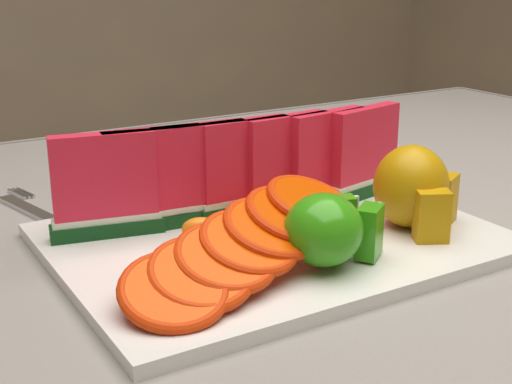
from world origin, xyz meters
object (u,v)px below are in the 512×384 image
Objects in this scene: pear_cluster at (414,189)px; side_plate at (261,162)px; platter at (273,240)px; apple_cluster at (329,229)px; fork at (40,214)px.

side_plate is (0.01, 0.29, -0.05)m from pear_cluster.
platter is 3.93× the size of apple_cluster.
fork is (-0.17, 0.28, -0.04)m from apple_cluster.
platter is at bearing 90.68° from apple_cluster.
fork is (-0.17, 0.20, -0.00)m from platter.
apple_cluster is at bearing -89.32° from platter.
apple_cluster is 0.33m from fork.
side_plate is (0.13, 0.33, -0.04)m from apple_cluster.
fork is at bearing 139.58° from pear_cluster.
pear_cluster reaches higher than platter.
pear_cluster is at bearing -40.42° from fork.
apple_cluster reaches higher than platter.
pear_cluster is 0.42× the size of side_plate.
side_plate is (0.13, 0.24, -0.00)m from platter.
side_plate is at bearing 8.36° from fork.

